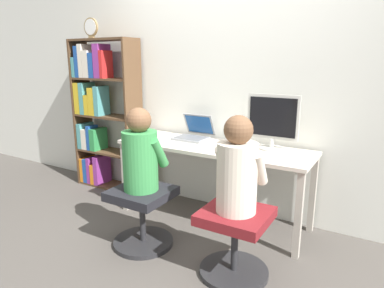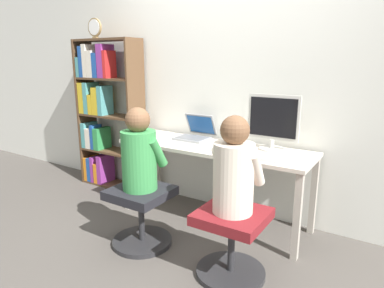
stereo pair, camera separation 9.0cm
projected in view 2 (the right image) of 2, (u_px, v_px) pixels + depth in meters
name	position (u px, v px, depth m)	size (l,w,h in m)	color
ground_plane	(197.00, 232.00, 2.97)	(14.00, 14.00, 0.00)	#4C4742
wall_back	(233.00, 77.00, 3.17)	(10.00, 0.05, 2.60)	silver
desk	(213.00, 155.00, 3.05)	(1.75, 0.56, 0.71)	beige
desktop_monitor	(273.00, 122.00, 2.85)	(0.44, 0.21, 0.47)	beige
laptop	(195.00, 134.00, 3.29)	(0.31, 0.33, 0.23)	gray
keyboard	(254.00, 156.00, 2.68)	(0.40, 0.15, 0.03)	silver
computer_mouse_by_keyboard	(223.00, 150.00, 2.83)	(0.06, 0.11, 0.03)	silver
office_chair_left	(232.00, 239.00, 2.32)	(0.48, 0.48, 0.47)	#262628
office_chair_right	(141.00, 212.00, 2.72)	(0.48, 0.48, 0.47)	#262628
person_at_monitor	(234.00, 170.00, 2.20)	(0.33, 0.30, 0.65)	beige
person_at_laptop	(139.00, 154.00, 2.61)	(0.33, 0.30, 0.64)	#388C47
bookshelf	(102.00, 112.00, 3.91)	(0.81, 0.28, 1.67)	#513823
desk_clock	(95.00, 28.00, 3.62)	(0.19, 0.03, 0.21)	olive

